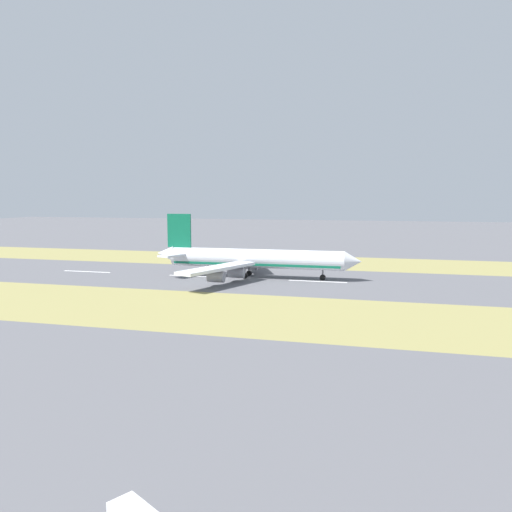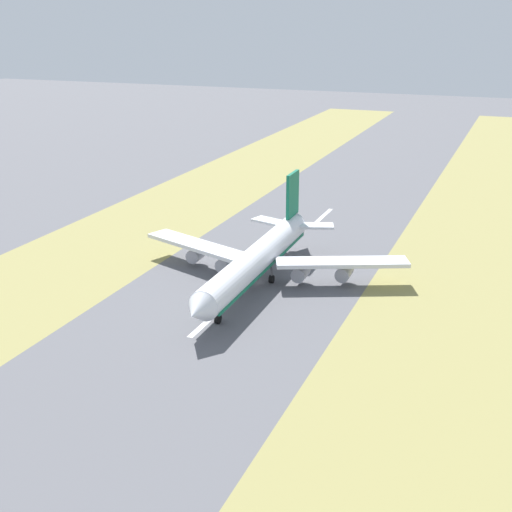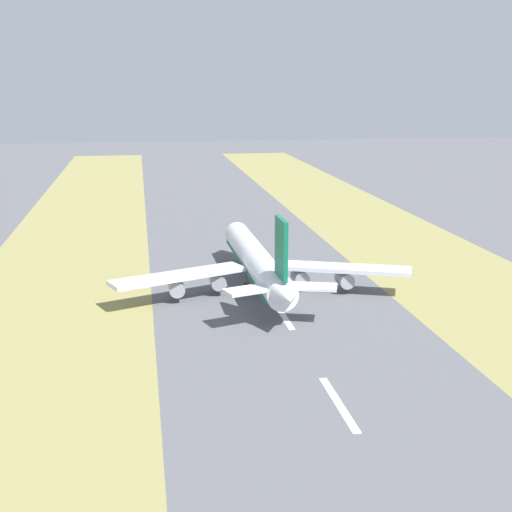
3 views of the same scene
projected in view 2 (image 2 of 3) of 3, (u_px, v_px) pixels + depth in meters
ground_plane at (251, 281)px, 160.00m from camera, size 800.00×800.00×0.00m
grass_median_west at (457, 310)px, 144.61m from camera, size 40.00×600.00×0.01m
grass_median_east at (82, 258)px, 175.39m from camera, size 40.00×600.00×0.01m
centreline_dash_near at (323, 216)px, 210.86m from camera, size 1.20×18.00×0.01m
centreline_dash_mid at (278, 257)px, 175.58m from camera, size 1.20×18.00×0.01m
centreline_dash_far at (210, 319)px, 140.30m from camera, size 1.20×18.00×0.01m
airplane_main_jet at (259, 258)px, 156.99m from camera, size 64.13×67.08×20.20m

